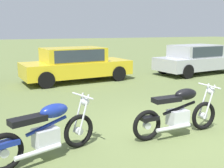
% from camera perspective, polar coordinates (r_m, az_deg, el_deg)
% --- Properties ---
extents(ground_plane, '(120.00, 120.00, 0.00)m').
position_cam_1_polar(ground_plane, '(6.15, 12.80, -9.79)').
color(ground_plane, olive).
extents(motorcycle_blue, '(1.97, 0.91, 1.02)m').
position_cam_1_polar(motorcycle_blue, '(4.85, -13.58, -9.63)').
color(motorcycle_blue, black).
rests_on(motorcycle_blue, ground).
extents(motorcycle_black, '(2.10, 0.64, 1.02)m').
position_cam_1_polar(motorcycle_black, '(5.89, 13.62, -5.74)').
color(motorcycle_black, black).
rests_on(motorcycle_black, ground).
extents(car_yellow, '(4.67, 2.17, 1.43)m').
position_cam_1_polar(car_yellow, '(11.72, -7.65, 4.43)').
color(car_yellow, gold).
rests_on(car_yellow, ground).
extents(car_silver, '(4.52, 2.22, 1.43)m').
position_cam_1_polar(car_silver, '(14.28, 17.13, 5.24)').
color(car_silver, '#B2B5BA').
rests_on(car_silver, ground).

